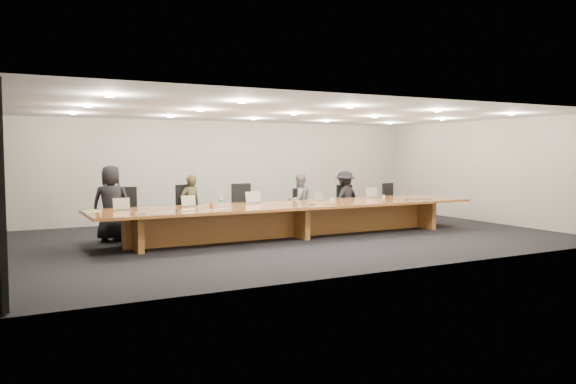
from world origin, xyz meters
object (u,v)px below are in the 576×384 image
at_px(chair_far_right, 394,202).
at_px(water_bottle, 221,201).
at_px(person_b, 190,205).
at_px(person_c, 299,201).
at_px(laptop_a, 123,204).
at_px(paper_cup_near, 332,199).
at_px(chair_left, 192,210).
at_px(mic_left, 177,211).
at_px(chair_mid_left, 245,207).
at_px(mic_right, 407,200).
at_px(av_box, 140,213).
at_px(chair_mid_right, 304,207).
at_px(person_d, 345,198).
at_px(paper_cup_far, 384,197).
at_px(mic_center, 311,204).
at_px(chair_right, 348,205).
at_px(laptop_c, 256,198).
at_px(laptop_d, 322,196).
at_px(conference_table, 294,214).
at_px(laptop_e, 375,193).
at_px(laptop_b, 191,201).
at_px(chair_far_left, 127,213).
at_px(amber_mug, 211,206).
at_px(person_a, 111,203).

height_order(chair_far_right, water_bottle, chair_far_right).
xyz_separation_m(person_b, person_c, (2.81, -0.07, -0.02)).
relative_size(laptop_a, paper_cup_near, 4.28).
bearing_deg(chair_left, mic_left, -135.71).
xyz_separation_m(person_c, water_bottle, (-2.49, -1.06, 0.18)).
xyz_separation_m(chair_mid_left, mic_right, (3.57, -1.72, 0.17)).
relative_size(person_c, av_box, 6.88).
relative_size(chair_mid_right, person_d, 0.71).
distance_m(person_b, paper_cup_far, 4.92).
xyz_separation_m(paper_cup_near, mic_center, (-0.99, -0.71, -0.02)).
bearing_deg(person_d, paper_cup_near, 27.05).
relative_size(chair_right, person_d, 0.75).
height_order(laptop_c, laptop_d, laptop_c).
bearing_deg(paper_cup_far, mic_right, -81.24).
bearing_deg(conference_table, water_bottle, 176.30).
bearing_deg(laptop_c, laptop_e, -2.56).
xyz_separation_m(laptop_b, paper_cup_near, (3.49, -0.12, -0.09)).
bearing_deg(laptop_c, chair_far_right, 9.03).
relative_size(person_b, laptop_b, 4.42).
distance_m(conference_table, mic_left, 2.86).
xyz_separation_m(laptop_e, mic_right, (0.39, -0.77, -0.13)).
relative_size(chair_right, mic_center, 8.29).
bearing_deg(laptop_c, chair_far_left, 159.48).
height_order(person_d, paper_cup_near, person_d).
distance_m(laptop_a, mic_left, 1.14).
xyz_separation_m(laptop_d, amber_mug, (-2.93, -0.37, -0.06)).
relative_size(laptop_b, laptop_d, 1.10).
height_order(laptop_a, laptop_b, laptop_a).
bearing_deg(chair_left, laptop_a, -170.68).
bearing_deg(chair_far_right, person_a, 164.55).
distance_m(chair_left, mic_center, 2.76).
xyz_separation_m(person_a, av_box, (0.20, -1.78, -0.06)).
bearing_deg(conference_table, chair_far_left, 159.16).
xyz_separation_m(chair_far_left, chair_right, (5.70, -0.16, -0.05)).
height_order(conference_table, person_c, person_c).
bearing_deg(chair_far_right, chair_mid_right, 163.81).
relative_size(chair_far_right, water_bottle, 4.43).
bearing_deg(mic_center, water_bottle, 163.95).
height_order(chair_mid_right, laptop_d, chair_mid_right).
xyz_separation_m(av_box, mic_left, (0.76, 0.14, -0.00)).
bearing_deg(person_b, laptop_e, 153.09).
bearing_deg(water_bottle, chair_far_left, 145.28).
bearing_deg(laptop_d, mic_right, -39.49).
xyz_separation_m(laptop_a, laptop_d, (4.68, 0.03, -0.02)).
bearing_deg(person_b, person_a, -17.27).
height_order(chair_left, chair_far_right, chair_left).
bearing_deg(laptop_d, person_b, 142.52).
bearing_deg(person_b, water_bottle, 89.70).
distance_m(person_c, laptop_e, 1.94).
bearing_deg(av_box, laptop_b, 39.87).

